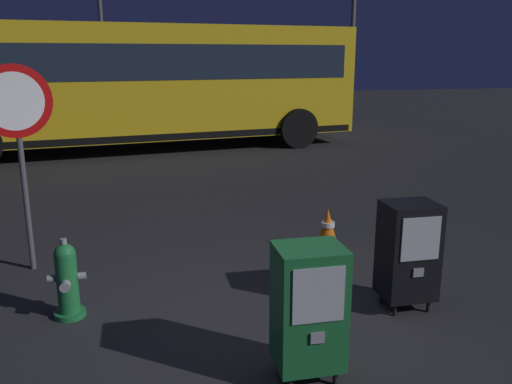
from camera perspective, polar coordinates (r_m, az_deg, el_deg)
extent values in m
plane|color=#262628|center=(4.84, -0.46, -14.10)|extent=(60.00, 60.00, 0.00)
cylinder|color=#1E7238|center=(5.28, -19.20, -12.13)|extent=(0.28, 0.28, 0.05)
cylinder|color=#1E7238|center=(5.15, -19.48, -9.14)|extent=(0.19, 0.19, 0.55)
sphere|color=#1E7238|center=(5.05, -19.74, -6.27)|extent=(0.19, 0.19, 0.19)
cylinder|color=gray|center=(5.01, -19.85, -4.99)|extent=(0.06, 0.06, 0.05)
cylinder|color=gray|center=(5.02, -19.68, -9.46)|extent=(0.09, 0.08, 0.09)
cylinder|color=gray|center=(5.15, -20.98, -8.62)|extent=(0.07, 0.07, 0.07)
cylinder|color=gray|center=(5.12, -18.07, -8.52)|extent=(0.07, 0.07, 0.07)
cylinder|color=black|center=(4.02, 3.67, -19.71)|extent=(0.04, 0.04, 0.12)
cylinder|color=black|center=(4.11, 8.44, -18.98)|extent=(0.04, 0.04, 0.12)
cylinder|color=black|center=(4.24, 2.58, -17.65)|extent=(0.04, 0.04, 0.12)
cylinder|color=black|center=(4.33, 7.08, -17.04)|extent=(0.04, 0.04, 0.12)
cube|color=#19602D|center=(3.92, 5.63, -12.04)|extent=(0.48, 0.40, 0.90)
cube|color=#B2B7BF|center=(3.67, 6.70, -10.91)|extent=(0.36, 0.01, 0.40)
cube|color=gray|center=(3.81, 6.57, -15.21)|extent=(0.10, 0.02, 0.08)
cylinder|color=black|center=(5.15, 14.57, -12.04)|extent=(0.04, 0.04, 0.12)
cylinder|color=black|center=(5.30, 17.89, -11.49)|extent=(0.04, 0.04, 0.12)
cylinder|color=black|center=(5.37, 13.22, -10.78)|extent=(0.04, 0.04, 0.12)
cylinder|color=black|center=(5.51, 16.43, -10.31)|extent=(0.04, 0.04, 0.12)
cube|color=black|center=(5.13, 15.92, -5.99)|extent=(0.48, 0.40, 0.90)
cube|color=#B2B7BF|center=(4.91, 17.18, -4.81)|extent=(0.36, 0.01, 0.40)
cube|color=gray|center=(5.01, 16.93, -8.23)|extent=(0.10, 0.02, 0.08)
cylinder|color=#4C4F54|center=(6.21, -23.60, 1.95)|extent=(0.06, 0.06, 2.20)
cylinder|color=red|center=(6.09, -24.35, 8.81)|extent=(0.71, 0.31, 0.76)
cylinder|color=white|center=(6.08, -24.37, 8.80)|extent=(0.56, 0.23, 0.60)
cube|color=black|center=(6.61, 7.56, -6.03)|extent=(0.36, 0.36, 0.03)
cone|color=orange|center=(6.53, 7.64, -3.85)|extent=(0.28, 0.28, 0.50)
cylinder|color=white|center=(6.51, 7.65, -3.43)|extent=(0.17, 0.17, 0.06)
cube|color=gold|center=(13.75, -12.01, 11.46)|extent=(10.75, 4.02, 2.65)
cube|color=#1E2838|center=(13.73, -12.12, 13.45)|extent=(10.13, 3.94, 0.80)
cube|color=black|center=(13.86, -11.75, 6.40)|extent=(10.55, 4.00, 0.16)
cylinder|color=black|center=(13.74, 4.52, 6.80)|extent=(1.03, 0.42, 1.00)
cylinder|color=black|center=(16.02, 0.68, 7.93)|extent=(1.03, 0.42, 1.00)
cylinder|color=#4C4F54|center=(19.16, 10.25, 16.29)|extent=(0.14, 0.14, 6.02)
cylinder|color=#4C4F54|center=(18.98, -16.33, 18.62)|extent=(0.14, 0.14, 7.76)
cylinder|color=#4C4F54|center=(21.83, 10.38, 17.57)|extent=(0.14, 0.14, 7.19)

